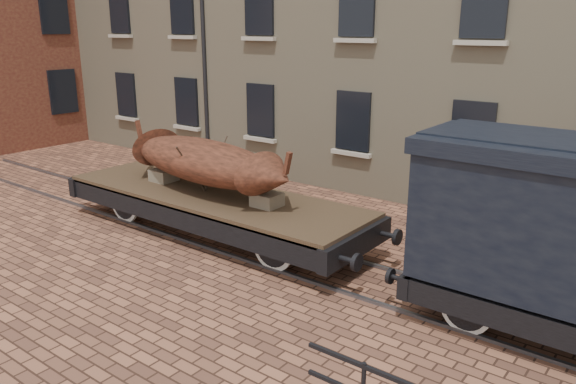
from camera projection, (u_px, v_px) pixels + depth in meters
The scene contains 4 objects.
ground at pixel (329, 270), 11.60m from camera, with size 90.00×90.00×0.00m, color brown.
rail_track at pixel (329, 268), 11.59m from camera, with size 30.00×1.52×0.06m.
flatcar_wagon at pixel (212, 201), 13.31m from camera, with size 9.00×2.44×1.36m.
iron_boat at pixel (204, 161), 13.17m from camera, with size 5.66×2.09×1.40m.
Camera 1 is at (5.82, -8.97, 4.86)m, focal length 35.00 mm.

